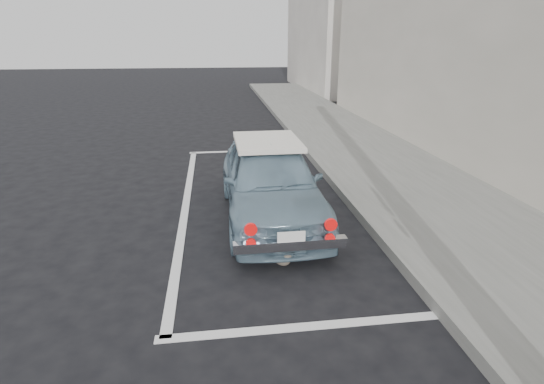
{
  "coord_description": "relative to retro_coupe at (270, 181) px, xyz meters",
  "views": [
    {
      "loc": [
        -0.34,
        -3.88,
        2.66
      ],
      "look_at": [
        0.37,
        1.35,
        0.75
      ],
      "focal_mm": 28.0,
      "sensor_mm": 36.0,
      "label": 1
    }
  ],
  "objects": [
    {
      "name": "pline_side",
      "position": [
        -1.36,
        0.75,
        -0.61
      ],
      "size": [
        0.12,
        7.0,
        0.01
      ],
      "primitive_type": "cube",
      "color": "silver",
      "rests_on": "ground"
    },
    {
      "name": "building_far",
      "position": [
        5.89,
        17.75,
        3.39
      ],
      "size": [
        3.5,
        10.0,
        8.0
      ],
      "primitive_type": "cube",
      "color": "beige",
      "rests_on": "ground"
    },
    {
      "name": "retro_coupe",
      "position": [
        0.0,
        0.0,
        0.0
      ],
      "size": [
        1.45,
        3.56,
        1.21
      ],
      "rotation": [
        0.0,
        0.0,
        0.01
      ],
      "color": "#7493A6",
      "rests_on": "ground"
    },
    {
      "name": "ground",
      "position": [
        -0.46,
        -2.25,
        -0.61
      ],
      "size": [
        80.0,
        80.0,
        0.0
      ],
      "primitive_type": "plane",
      "color": "black",
      "rests_on": "ground"
    },
    {
      "name": "sidewalk",
      "position": [
        2.74,
        -0.25,
        -0.54
      ],
      "size": [
        2.8,
        40.0,
        0.15
      ],
      "primitive_type": "cube",
      "color": "slate",
      "rests_on": "ground"
    },
    {
      "name": "pline_rear",
      "position": [
        0.04,
        -2.75,
        -0.61
      ],
      "size": [
        3.0,
        0.12,
        0.01
      ],
      "primitive_type": "cube",
      "color": "silver",
      "rests_on": "ground"
    },
    {
      "name": "cat",
      "position": [
        -0.05,
        -1.51,
        -0.5
      ],
      "size": [
        0.3,
        0.42,
        0.24
      ],
      "rotation": [
        0.0,
        0.0,
        0.4
      ],
      "color": "#615649",
      "rests_on": "ground"
    },
    {
      "name": "pline_front",
      "position": [
        0.04,
        4.25,
        -0.61
      ],
      "size": [
        3.0,
        0.12,
        0.01
      ],
      "primitive_type": "cube",
      "color": "silver",
      "rests_on": "ground"
    }
  ]
}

